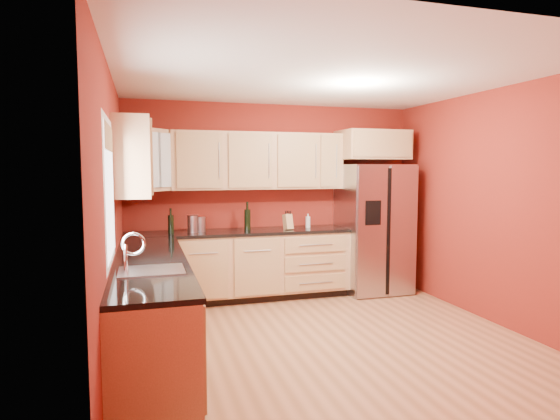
{
  "coord_description": "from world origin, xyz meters",
  "views": [
    {
      "loc": [
        -1.74,
        -4.24,
        1.72
      ],
      "look_at": [
        -0.23,
        0.9,
        1.25
      ],
      "focal_mm": 30.0,
      "sensor_mm": 36.0,
      "label": 1
    }
  ],
  "objects_px": {
    "wine_bottle_a": "(247,216)",
    "knife_block": "(288,222)",
    "refrigerator": "(373,228)",
    "canister_left": "(193,224)",
    "soap_dispenser": "(308,221)"
  },
  "relations": [
    {
      "from": "canister_left",
      "to": "knife_block",
      "type": "height_order",
      "value": "canister_left"
    },
    {
      "from": "refrigerator",
      "to": "wine_bottle_a",
      "type": "bearing_deg",
      "value": 176.2
    },
    {
      "from": "wine_bottle_a",
      "to": "knife_block",
      "type": "xyz_separation_m",
      "value": [
        0.52,
        -0.12,
        -0.08
      ]
    },
    {
      "from": "wine_bottle_a",
      "to": "knife_block",
      "type": "relative_size",
      "value": 1.82
    },
    {
      "from": "knife_block",
      "to": "soap_dispenser",
      "type": "relative_size",
      "value": 1.08
    },
    {
      "from": "refrigerator",
      "to": "wine_bottle_a",
      "type": "height_order",
      "value": "refrigerator"
    },
    {
      "from": "canister_left",
      "to": "knife_block",
      "type": "xyz_separation_m",
      "value": [
        1.24,
        -0.05,
        -0.01
      ]
    },
    {
      "from": "refrigerator",
      "to": "wine_bottle_a",
      "type": "distance_m",
      "value": 1.8
    },
    {
      "from": "canister_left",
      "to": "knife_block",
      "type": "distance_m",
      "value": 1.24
    },
    {
      "from": "canister_left",
      "to": "soap_dispenser",
      "type": "relative_size",
      "value": 1.15
    },
    {
      "from": "canister_left",
      "to": "soap_dispenser",
      "type": "bearing_deg",
      "value": 2.67
    },
    {
      "from": "knife_block",
      "to": "soap_dispenser",
      "type": "xyz_separation_m",
      "value": [
        0.33,
        0.12,
        -0.01
      ]
    },
    {
      "from": "refrigerator",
      "to": "soap_dispenser",
      "type": "relative_size",
      "value": 9.42
    },
    {
      "from": "canister_left",
      "to": "refrigerator",
      "type": "bearing_deg",
      "value": -0.96
    },
    {
      "from": "refrigerator",
      "to": "wine_bottle_a",
      "type": "relative_size",
      "value": 4.8
    }
  ]
}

